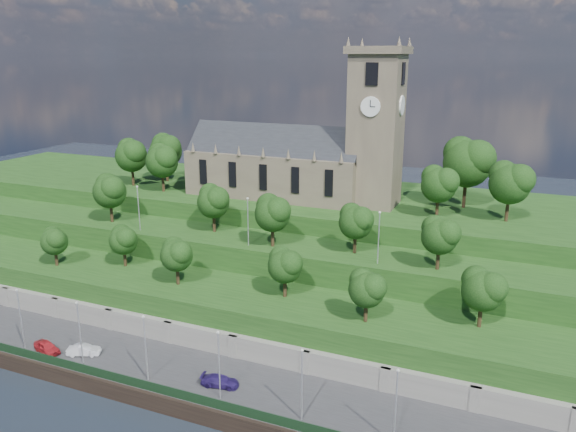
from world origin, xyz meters
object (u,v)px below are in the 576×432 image
at_px(car_left, 47,347).
at_px(car_right, 220,381).
at_px(church, 302,156).
at_px(car_middle, 84,350).

distance_m(car_left, car_right, 25.04).
relative_size(church, car_left, 8.79).
bearing_deg(car_right, car_middle, 81.87).
bearing_deg(car_left, car_middle, -58.33).
distance_m(car_left, car_middle, 5.15).
bearing_deg(car_middle, church, -42.19).
distance_m(church, car_right, 46.24).
bearing_deg(car_left, church, -7.32).
relative_size(car_middle, car_right, 0.93).
xyz_separation_m(church, car_left, (-19.00, -43.29, -19.77)).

